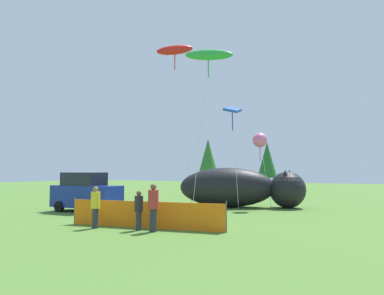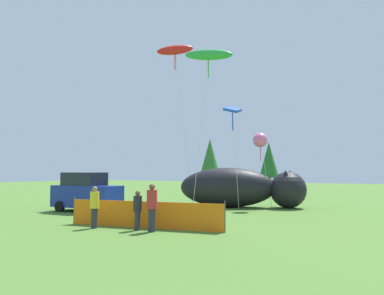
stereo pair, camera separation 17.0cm
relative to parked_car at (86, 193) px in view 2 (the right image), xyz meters
name	(u,v)px [view 2 (the right image)]	position (x,y,z in m)	size (l,w,h in m)	color
ground_plane	(147,218)	(4.99, -0.93, -1.12)	(120.00, 120.00, 0.00)	#4C752D
parked_car	(86,193)	(0.00, 0.00, 0.00)	(4.27, 1.91, 2.31)	navy
folding_chair	(189,214)	(7.89, -1.92, -0.63)	(0.66, 0.66, 0.85)	#1959A5
inflatable_cat	(240,189)	(7.13, 6.66, 0.08)	(8.31, 4.58, 2.61)	black
safety_fence	(144,215)	(6.62, -3.59, -0.56)	(7.10, 0.95, 1.22)	orange
spectator_in_white_shirt	(95,205)	(4.82, -4.62, -0.17)	(0.38, 0.38, 1.75)	#2D2D38
spectator_in_grey_shirt	(138,209)	(6.76, -4.23, -0.24)	(0.35, 0.35, 1.60)	#2D2D38
spectator_in_yellow_shirt	(152,205)	(7.49, -4.29, -0.09)	(0.41, 0.41, 1.89)	#2D2D38
kite_red_lizard	(175,51)	(3.88, 3.73, 9.04)	(2.34, 3.28, 10.67)	silver
kite_pink_octopus	(260,140)	(8.75, 6.09, 3.22)	(0.93, 1.54, 4.82)	silver
kite_green_fish	(208,55)	(7.00, 2.09, 7.83)	(3.48, 2.29, 9.45)	silver
kite_blue_box	(233,111)	(7.50, 4.54, 4.94)	(0.93, 1.23, 6.46)	silver
horizon_tree_east	(269,160)	(1.87, 32.23, 2.72)	(2.62, 2.62, 6.25)	brown
horizon_tree_west	(210,157)	(-9.92, 39.00, 3.59)	(3.21, 3.21, 7.66)	brown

